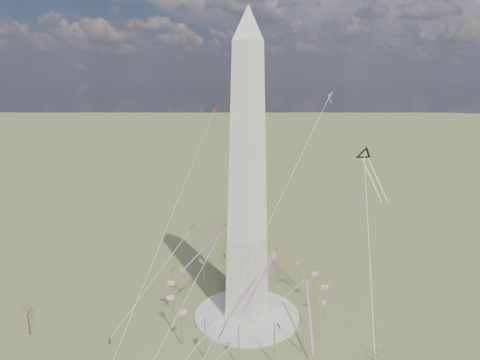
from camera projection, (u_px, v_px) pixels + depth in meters
The scene contains 14 objects.
ground at pixel (247, 316), 147.20m from camera, with size 2000.00×2000.00×0.00m, color brown.
plaza at pixel (247, 315), 147.10m from camera, with size 36.00×36.00×0.80m, color beige.
washington_monument at pixel (248, 181), 135.99m from camera, with size 15.56×15.56×100.00m.
flagpole_ring at pixel (247, 297), 145.50m from camera, with size 54.40×54.40×13.00m.
tree_near at pixel (373, 358), 111.89m from camera, with size 6.87×6.87×12.03m.
tree_far at pixel (27, 312), 134.59m from camera, with size 6.63×6.63×11.61m.
person_west at pixel (109, 341), 131.76m from camera, with size 0.96×0.75×1.98m, color gray.
kite_delta_black at pixel (366, 157), 131.02m from camera, with size 13.15×15.39×13.63m.
kite_diamond_purple at pixel (192, 230), 157.57m from camera, with size 2.09×3.20×9.78m.
kite_streamer_left at pixel (264, 272), 121.61m from camera, with size 2.78×18.58×12.75m.
kite_streamer_mid at pixel (208, 243), 141.72m from camera, with size 8.56×19.82×14.24m.
kite_streamer_right at pixel (309, 303), 133.46m from camera, with size 10.78×19.89×14.83m.
kite_small_red at pixel (215, 111), 176.97m from camera, with size 1.65×2.40×5.02m.
kite_small_white at pixel (330, 96), 159.04m from camera, with size 1.44×2.08×4.34m.
Camera 1 is at (61.22, -117.14, 80.06)m, focal length 32.00 mm.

